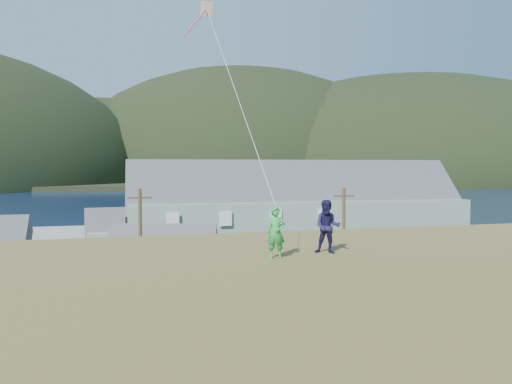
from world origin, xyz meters
TOP-DOWN VIEW (x-y plane):
  - ground at (0.00, 0.00)m, footprint 900.00×900.00m
  - grass_strip at (0.00, -2.00)m, footprint 110.00×8.00m
  - waterfront_lot at (0.00, 17.00)m, footprint 72.00×36.00m
  - wharf at (-6.00, 40.00)m, footprint 26.00×14.00m
  - far_shore at (0.00, 330.00)m, footprint 900.00×320.00m
  - far_hills at (35.59, 279.38)m, footprint 760.00×265.00m
  - lodge at (13.98, 19.34)m, footprint 36.58×11.06m
  - shed_white at (-1.57, 5.79)m, footprint 9.29×7.28m
  - shed_palegreen_far at (-3.59, 23.08)m, footprint 10.17×6.29m
  - utility_poles at (-3.02, 1.50)m, footprint 27.04×0.24m
  - parked_cars at (-10.12, 21.38)m, footprint 21.73×11.08m
  - kite_flyer_green at (0.20, -18.27)m, footprint 0.61×0.46m
  - kite_flyer_navy at (2.00, -17.87)m, footprint 1.01×0.93m
  - kite_rig at (-0.91, -12.19)m, footprint 1.15×3.41m

SIDE VIEW (x-z plane):
  - ground at x=0.00m, z-range 0.00..0.00m
  - grass_strip at x=0.00m, z-range 0.00..0.10m
  - waterfront_lot at x=0.00m, z-range 0.00..0.12m
  - wharf at x=-6.00m, z-range 0.00..0.90m
  - parked_cars at x=-10.12m, z-range 0.08..1.66m
  - far_shore at x=0.00m, z-range 0.00..2.00m
  - far_hills at x=35.59m, z-range -69.50..73.50m
  - shed_white at x=-1.57m, z-range -0.76..5.79m
  - shed_palegreen_far at x=-3.59m, z-range -0.76..5.80m
  - utility_poles at x=-3.02m, z-range -0.24..9.13m
  - lodge at x=13.98m, z-range -1.48..11.30m
  - kite_flyer_green at x=0.20m, z-range 7.20..8.72m
  - kite_flyer_navy at x=2.00m, z-range 7.20..8.87m
  - kite_rig at x=-0.91m, z-range 11.05..21.01m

